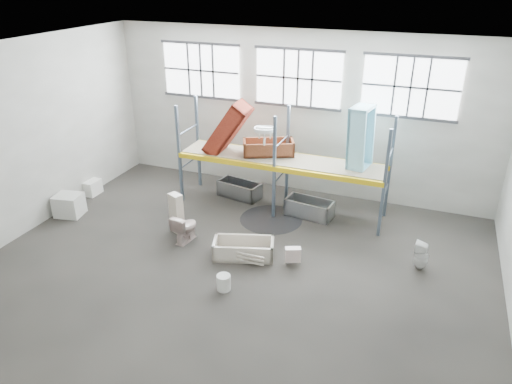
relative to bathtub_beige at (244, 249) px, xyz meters
The scene contains 33 objects.
floor 0.69m from the bathtub_beige, 90.14° to the right, with size 12.00×10.00×0.10m, color #4A453F.
ceiling 4.87m from the bathtub_beige, 90.14° to the right, with size 12.00×10.00×0.10m, color silver.
wall_back 4.97m from the bathtub_beige, 90.02° to the left, with size 12.00×0.10×5.00m, color #A19F94.
wall_front 6.13m from the bathtub_beige, 90.02° to the right, with size 12.00×0.10×5.00m, color #B6B4A9.
wall_left 6.50m from the bathtub_beige, behind, with size 0.10×10.00×5.00m, color #AEACA0.
window_left 6.34m from the bathtub_beige, 126.67° to the left, with size 2.60×0.04×1.60m, color white.
window_mid 5.47m from the bathtub_beige, 90.02° to the left, with size 2.60×0.04×1.60m, color white.
window_right 6.34m from the bathtub_beige, 53.36° to the left, with size 2.60×0.04×1.60m, color white.
rack_upright_la 3.97m from the bathtub_beige, 143.01° to the left, with size 0.08×0.08×3.00m, color slate.
rack_upright_lb 4.76m from the bathtub_beige, 130.94° to the left, with size 0.08×0.08×3.00m, color slate.
rack_upright_ma 2.60m from the bathtub_beige, 90.04° to the left, with size 0.08×0.08×3.00m, color slate.
rack_upright_mb 3.69m from the bathtub_beige, 90.03° to the left, with size 0.08×0.08×3.00m, color slate.
rack_upright_ra 3.97m from the bathtub_beige, 37.01° to the left, with size 0.08×0.08×3.00m, color slate.
rack_upright_rb 4.75m from the bathtub_beige, 49.09° to the left, with size 0.08×0.08×3.00m, color slate.
rack_beam_front 2.60m from the bathtub_beige, 90.04° to the left, with size 6.00×0.10×0.14m, color yellow.
rack_beam_back 3.69m from the bathtub_beige, 90.03° to the left, with size 6.00×0.10×0.14m, color yellow.
shelf_deck 3.17m from the bathtub_beige, 90.03° to the left, with size 5.90×1.10×0.03m, color gray.
wet_patch 2.07m from the bathtub_beige, 90.04° to the left, with size 1.80×1.80×0.00m, color black.
bathtub_beige is the anchor object (origin of this frame).
cistern_spare 1.26m from the bathtub_beige, ahead, with size 0.38×0.18×0.36m, color beige.
sink_in_tub 0.43m from the bathtub_beige, 18.96° to the right, with size 0.45×0.45×0.15m, color beige.
toilet_beige 1.73m from the bathtub_beige, behind, with size 0.44×0.77×0.79m, color beige.
cistern_tall 2.23m from the bathtub_beige, 167.41° to the left, with size 0.36×0.24×1.13m, color beige.
toilet_white 4.28m from the bathtub_beige, 14.08° to the left, with size 0.32×0.33×0.71m, color white.
steel_tub_left 3.45m from the bathtub_beige, 114.74° to the left, with size 1.33×0.62×0.49m, color #95999D, non-canonical shape.
steel_tub_right 2.84m from the bathtub_beige, 70.45° to the left, with size 1.36×0.63×0.50m, color #B8BBBF, non-canonical shape.
rust_tub_flat 3.43m from the bathtub_beige, 98.44° to the left, with size 1.46×0.68×0.41m, color brown, non-canonical shape.
rust_tub_tilted 3.82m from the bathtub_beige, 120.37° to the left, with size 1.74×0.82×0.49m, color maroon, non-canonical shape.
sink_on_shelf 3.16m from the bathtub_beige, 99.02° to the left, with size 0.58×0.45×0.52m, color silver.
blue_tub_upright 4.34m from the bathtub_beige, 54.75° to the left, with size 1.75×0.82×0.49m, color #95E3F6, non-canonical shape.
bucket 1.42m from the bathtub_beige, 85.75° to the right, with size 0.31×0.31×0.37m, color silver.
carton_near 5.58m from the bathtub_beige, behind, with size 0.74×0.63×0.63m, color silver.
carton_far 6.17m from the bathtub_beige, 165.07° to the left, with size 0.56×0.56×0.46m, color white.
Camera 1 is at (3.94, -8.65, 6.57)m, focal length 33.33 mm.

